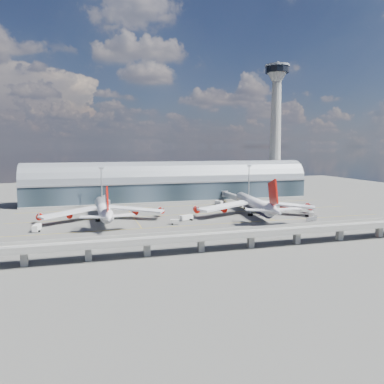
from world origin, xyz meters
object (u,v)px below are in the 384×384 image
object	(u,v)px
airliner_left	(103,209)
cargo_train_1	(331,225)
cargo_train_2	(312,219)
floodlight_mast_left	(102,187)
service_truck_5	(219,203)
service_truck_1	(175,222)
control_tower	(276,130)
service_truck_4	(298,208)
service_truck_0	(37,228)
service_truck_3	(311,214)
service_truck_2	(186,218)
floodlight_mast_right	(249,182)
cargo_train_0	(201,236)
airliner_right	(255,204)

from	to	relation	value
airliner_left	cargo_train_1	xyz separation A→B (m)	(104.31, -46.56, -5.07)
airliner_left	cargo_train_2	world-z (taller)	airliner_left
floodlight_mast_left	service_truck_5	xyz separation A→B (m)	(74.85, -8.07, -12.17)
service_truck_1	service_truck_5	bearing A→B (deg)	-24.12
control_tower	airliner_left	size ratio (longest dim) A/B	1.49
airliner_left	service_truck_4	distance (m)	115.97
floodlight_mast_left	cargo_train_1	distance (m)	135.49
control_tower	service_truck_0	bearing A→B (deg)	-152.95
service_truck_5	cargo_train_2	distance (m)	69.10
service_truck_3	service_truck_5	bearing A→B (deg)	152.33
cargo_train_1	service_truck_4	bearing A→B (deg)	9.46
control_tower	service_truck_0	xyz separation A→B (m)	(-166.97, -85.25, -50.05)
airliner_left	cargo_train_1	size ratio (longest dim) A/B	5.22
floodlight_mast_left	service_truck_1	bearing A→B (deg)	-61.79
service_truck_1	service_truck_4	bearing A→B (deg)	-60.58
service_truck_5	service_truck_3	bearing A→B (deg)	-81.63
service_truck_0	service_truck_2	bearing A→B (deg)	12.56
service_truck_3	service_truck_4	bearing A→B (deg)	105.83
service_truck_0	cargo_train_1	size ratio (longest dim) A/B	0.58
floodlight_mast_right	service_truck_0	distance (m)	144.35
service_truck_3	cargo_train_1	size ratio (longest dim) A/B	0.50
floodlight_mast_right	service_truck_0	size ratio (longest dim) A/B	3.34
service_truck_3	cargo_train_1	world-z (taller)	service_truck_3
cargo_train_0	service_truck_5	bearing A→B (deg)	-39.27
cargo_train_0	cargo_train_1	bearing A→B (deg)	-101.75
airliner_left	cargo_train_1	bearing A→B (deg)	-25.16
floodlight_mast_right	service_truck_1	xyz separation A→B (m)	(-67.80, -60.04, -12.39)
service_truck_2	service_truck_5	size ratio (longest dim) A/B	1.23
service_truck_5	airliner_right	bearing A→B (deg)	-103.79
airliner_left	service_truck_1	xyz separation A→B (m)	(33.51, -19.48, -4.78)
floodlight_mast_right	service_truck_0	world-z (taller)	floodlight_mast_right
floodlight_mast_right	airliner_left	world-z (taller)	floodlight_mast_right
control_tower	cargo_train_0	size ratio (longest dim) A/B	12.97
service_truck_2	airliner_right	bearing A→B (deg)	-110.53
airliner_right	cargo_train_2	bearing A→B (deg)	-40.22
control_tower	service_truck_0	world-z (taller)	control_tower
service_truck_3	service_truck_2	bearing A→B (deg)	-158.46
service_truck_0	service_truck_5	xyz separation A→B (m)	(106.81, 49.17, -0.12)
service_truck_5	cargo_train_1	world-z (taller)	service_truck_5
service_truck_0	cargo_train_1	xyz separation A→B (m)	(134.96, -29.87, -0.64)
floodlight_mast_right	cargo_train_1	size ratio (longest dim) A/B	1.94
cargo_train_0	service_truck_1	bearing A→B (deg)	-5.89
floodlight_mast_right	service_truck_5	size ratio (longest dim) A/B	4.05
service_truck_5	cargo_train_1	distance (m)	83.91
service_truck_0	cargo_train_2	distance (m)	135.72
service_truck_3	cargo_train_0	distance (m)	77.33
airliner_left	service_truck_1	distance (m)	39.05
airliner_right	service_truck_2	bearing A→B (deg)	-167.28
cargo_train_0	cargo_train_2	size ratio (longest dim) A/B	0.99
cargo_train_0	control_tower	bearing A→B (deg)	-54.07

